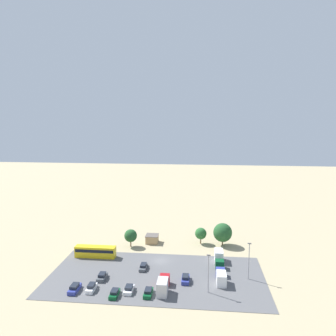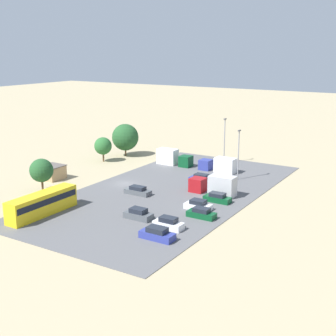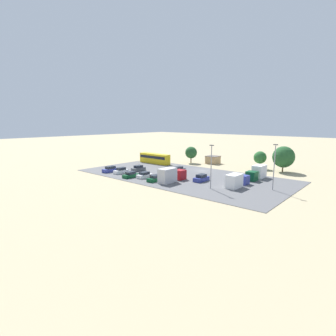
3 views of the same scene
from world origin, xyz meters
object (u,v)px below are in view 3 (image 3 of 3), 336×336
(parked_car_0, at_px, (110,169))
(parked_truck_2, at_px, (237,181))
(parked_car_2, at_px, (145,175))
(parked_car_5, at_px, (155,178))
(parked_car_4, at_px, (178,169))
(shed_building, at_px, (213,160))
(parked_car_6, at_px, (138,168))
(parked_car_1, at_px, (121,171))
(parked_truck_1, at_px, (171,175))
(parked_truck_0, at_px, (257,173))
(bus, at_px, (155,158))
(parked_car_3, at_px, (201,178))
(parked_car_7, at_px, (131,175))

(parked_car_0, xyz_separation_m, parked_truck_2, (-34.71, -7.85, 0.66))
(parked_car_2, bearing_deg, parked_car_0, -175.80)
(parked_car_2, height_order, parked_car_5, parked_car_2)
(parked_car_4, height_order, parked_truck_2, parked_truck_2)
(shed_building, relative_size, parked_car_6, 0.99)
(shed_building, height_order, parked_car_1, shed_building)
(parked_truck_1, bearing_deg, parked_truck_0, 50.18)
(parked_truck_2, bearing_deg, parked_truck_0, 89.75)
(shed_building, relative_size, bus, 0.34)
(parked_car_2, xyz_separation_m, parked_car_4, (-1.28, -12.10, -0.03))
(parked_car_0, distance_m, parked_car_1, 3.93)
(parked_car_0, bearing_deg, parked_car_6, -127.10)
(parked_car_5, height_order, parked_truck_1, parked_truck_1)
(shed_building, bearing_deg, parked_car_3, 115.97)
(shed_building, relative_size, parked_car_4, 0.90)
(parked_car_1, xyz_separation_m, parked_car_5, (-13.74, 0.68, -0.06))
(parked_car_0, height_order, parked_car_4, parked_car_0)
(parked_car_2, xyz_separation_m, parked_truck_0, (-21.88, -17.75, 0.86))
(shed_building, distance_m, parked_car_1, 33.06)
(bus, xyz_separation_m, parked_car_7, (-11.16, 20.37, -1.16))
(parked_car_7, xyz_separation_m, parked_truck_1, (-10.88, -3.14, 0.93))
(parked_car_7, bearing_deg, parked_car_6, -55.02)
(parked_car_7, height_order, parked_truck_2, parked_truck_2)
(bus, relative_size, parked_car_2, 2.92)
(parked_car_3, xyz_separation_m, parked_truck_2, (-8.83, -0.63, 0.65))
(parked_truck_0, bearing_deg, parked_car_3, 52.26)
(parked_car_7, bearing_deg, shed_building, -96.34)
(parked_truck_1, bearing_deg, parked_truck_2, 22.89)
(bus, height_order, parked_car_1, bus)
(parked_truck_1, bearing_deg, parked_car_0, -174.54)
(parked_car_3, bearing_deg, parked_car_2, -154.24)
(shed_building, distance_m, bus, 19.79)
(shed_building, xyz_separation_m, parked_truck_0, (-21.08, 13.58, 0.25))
(parked_car_3, bearing_deg, parked_car_7, -152.29)
(parked_car_4, bearing_deg, parked_truck_0, -164.67)
(parked_car_2, height_order, parked_car_3, parked_car_3)
(parked_car_1, bearing_deg, parked_truck_1, 4.35)
(bus, distance_m, parked_car_6, 14.29)
(parked_car_2, distance_m, parked_truck_1, 8.08)
(shed_building, bearing_deg, parked_car_1, 72.76)
(parked_car_1, height_order, parked_car_7, parked_car_1)
(parked_car_0, distance_m, parked_car_7, 10.02)
(parked_car_0, distance_m, parked_truck_1, 20.94)
(parked_car_2, relative_size, parked_truck_0, 0.53)
(parked_car_0, relative_size, parked_car_4, 1.01)
(parked_car_2, relative_size, parked_truck_1, 0.51)
(parked_car_6, bearing_deg, parked_truck_2, -177.01)
(parked_car_2, relative_size, parked_car_7, 0.97)
(parked_truck_0, height_order, parked_truck_2, parked_truck_0)
(parked_car_2, bearing_deg, parked_car_6, 146.66)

